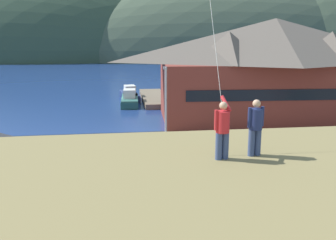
% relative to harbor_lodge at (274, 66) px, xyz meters
% --- Properties ---
extents(ground_plane, '(600.00, 600.00, 0.00)m').
position_rel_harbor_lodge_xyz_m(ground_plane, '(-11.95, -22.28, -5.80)').
color(ground_plane, '#66604C').
extents(parking_lot_pad, '(40.00, 20.00, 0.10)m').
position_rel_harbor_lodge_xyz_m(parking_lot_pad, '(-11.95, -17.28, -5.75)').
color(parking_lot_pad, gray).
rests_on(parking_lot_pad, ground).
extents(bay_water, '(360.00, 84.00, 0.03)m').
position_rel_harbor_lodge_xyz_m(bay_water, '(-11.95, 37.72, -5.78)').
color(bay_water, navy).
rests_on(bay_water, ground).
extents(far_hill_west_ridge, '(100.90, 44.35, 57.52)m').
position_rel_harbor_lodge_xyz_m(far_hill_west_ridge, '(-37.53, 98.31, -5.80)').
color(far_hill_west_ridge, '#334733').
rests_on(far_hill_west_ridge, ground).
extents(far_hill_east_peak, '(147.03, 52.07, 57.12)m').
position_rel_harbor_lodge_xyz_m(far_hill_east_peak, '(33.10, 94.25, -5.80)').
color(far_hill_east_peak, '#42513D').
rests_on(far_hill_east_peak, ground).
extents(harbor_lodge, '(26.10, 12.52, 10.88)m').
position_rel_harbor_lodge_xyz_m(harbor_lodge, '(0.00, 0.00, 0.00)').
color(harbor_lodge, brown).
rests_on(harbor_lodge, ground).
extents(storage_shed_waterside, '(4.81, 4.31, 4.67)m').
position_rel_harbor_lodge_xyz_m(storage_shed_waterside, '(-9.04, 0.40, -3.38)').
color(storage_shed_waterside, '#756B5B').
rests_on(storage_shed_waterside, ground).
extents(wharf_dock, '(3.20, 13.20, 0.70)m').
position_rel_harbor_lodge_xyz_m(wharf_dock, '(-12.01, 12.82, -5.45)').
color(wharf_dock, '#70604C').
rests_on(wharf_dock, ground).
extents(moored_boat_wharfside, '(2.48, 6.91, 2.16)m').
position_rel_harbor_lodge_xyz_m(moored_boat_wharfside, '(-15.45, 9.93, -5.07)').
color(moored_boat_wharfside, '#23564C').
rests_on(moored_boat_wharfside, ground).
extents(moored_boat_outer_mooring, '(2.41, 5.78, 2.16)m').
position_rel_harbor_lodge_xyz_m(moored_boat_outer_mooring, '(-8.81, 15.06, -5.07)').
color(moored_boat_outer_mooring, '#A8A399').
rests_on(moored_boat_outer_mooring, ground).
extents(moored_boat_inner_slip, '(2.78, 6.55, 2.16)m').
position_rel_harbor_lodge_xyz_m(moored_boat_inner_slip, '(-15.35, 13.54, -5.07)').
color(moored_boat_inner_slip, navy).
rests_on(moored_boat_inner_slip, ground).
extents(parked_car_corner_spot, '(4.29, 2.24, 1.82)m').
position_rel_harbor_lodge_xyz_m(parked_car_corner_spot, '(-13.49, -20.64, -4.73)').
color(parked_car_corner_spot, slate).
rests_on(parked_car_corner_spot, parking_lot_pad).
extents(parked_car_front_row_end, '(4.36, 2.37, 1.82)m').
position_rel_harbor_lodge_xyz_m(parked_car_front_row_end, '(-18.76, -16.33, -4.73)').
color(parked_car_front_row_end, red).
rests_on(parked_car_front_row_end, parking_lot_pad).
extents(parked_car_mid_row_far, '(4.24, 2.14, 1.82)m').
position_rel_harbor_lodge_xyz_m(parked_car_mid_row_far, '(-7.71, -21.01, -4.73)').
color(parked_car_mid_row_far, '#B28923').
rests_on(parked_car_mid_row_far, parking_lot_pad).
extents(parked_car_back_row_right, '(4.35, 2.36, 1.82)m').
position_rel_harbor_lodge_xyz_m(parked_car_back_row_right, '(-5.60, -16.57, -4.73)').
color(parked_car_back_row_right, '#B28923').
rests_on(parked_car_back_row_right, parking_lot_pad).
extents(parked_car_front_row_silver, '(4.33, 2.31, 1.82)m').
position_rel_harbor_lodge_xyz_m(parked_car_front_row_silver, '(-19.00, -22.04, -4.73)').
color(parked_car_front_row_silver, navy).
rests_on(parked_car_front_row_silver, parking_lot_pad).
extents(parked_car_lone_by_shed, '(4.27, 2.20, 1.82)m').
position_rel_harbor_lodge_xyz_m(parked_car_lone_by_shed, '(-11.27, -16.03, -4.73)').
color(parked_car_lone_by_shed, black).
rests_on(parked_car_lone_by_shed, parking_lot_pad).
extents(parking_light_pole, '(0.24, 0.78, 6.83)m').
position_rel_harbor_lodge_xyz_m(parking_light_pole, '(-13.33, -11.73, -1.75)').
color(parking_light_pole, '#ADADB2').
rests_on(parking_light_pole, parking_lot_pad).
extents(person_kite_flyer, '(0.52, 0.70, 1.86)m').
position_rel_harbor_lodge_xyz_m(person_kite_flyer, '(-13.90, -29.96, 1.02)').
color(person_kite_flyer, '#384770').
rests_on(person_kite_flyer, grassy_hill_foreground).
extents(person_companion, '(0.54, 0.40, 1.74)m').
position_rel_harbor_lodge_xyz_m(person_companion, '(-12.82, -29.75, 1.00)').
color(person_companion, '#384770').
rests_on(person_companion, grassy_hill_foreground).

